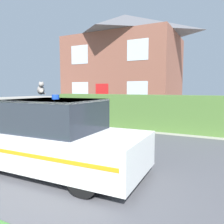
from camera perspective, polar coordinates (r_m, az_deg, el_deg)
name	(u,v)px	position (r m, az deg, el deg)	size (l,w,h in m)	color
road_strip	(115,156)	(5.82, 0.88, -11.34)	(28.00, 6.44, 0.01)	#4C4C51
garden_hedge	(141,112)	(9.69, 7.57, 0.08)	(8.46, 0.86, 1.49)	#4C7233
police_car	(53,138)	(4.83, -15.13, -6.62)	(4.08, 1.78, 1.62)	black
cat	(41,89)	(4.77, -18.05, 5.68)	(0.26, 0.29, 0.27)	gray
house_left	(124,63)	(17.71, 3.26, 12.72)	(8.41, 6.20, 7.47)	brown
wheelie_bin	(97,110)	(12.42, -3.99, 0.55)	(0.65, 0.59, 1.10)	black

